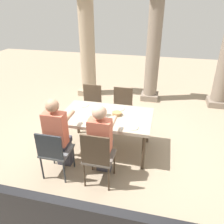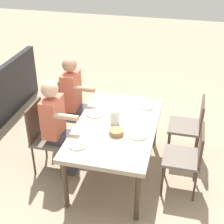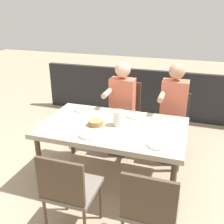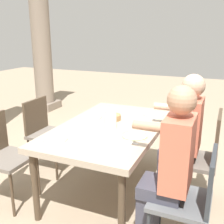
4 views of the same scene
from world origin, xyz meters
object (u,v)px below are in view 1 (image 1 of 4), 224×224
at_px(dining_table, 106,118).
at_px(stone_column_near, 87,48).
at_px(plate_3, 132,127).
at_px(diner_woman_green, 101,139).
at_px(chair_mid_north, 122,105).
at_px(plate_0, 83,105).
at_px(chair_west_north, 91,102).
at_px(stone_column_centre, 153,52).
at_px(water_pitcher, 103,112).
at_px(bread_basket, 117,114).
at_px(chair_mid_south, 98,156).
at_px(diner_man_white, 58,133).
at_px(plate_2, 118,108).
at_px(plate_1, 90,122).
at_px(chair_west_south, 54,151).

relative_size(dining_table, stone_column_near, 0.59).
bearing_deg(plate_3, diner_woman_green, -135.13).
height_order(chair_mid_north, plate_0, chair_mid_north).
relative_size(chair_west_north, stone_column_centre, 0.32).
bearing_deg(stone_column_near, plate_3, -59.36).
bearing_deg(water_pitcher, stone_column_centre, 76.26).
height_order(dining_table, stone_column_near, stone_column_near).
bearing_deg(plate_3, plate_0, 149.88).
bearing_deg(stone_column_near, bread_basket, -61.14).
bearing_deg(chair_west_north, chair_mid_north, -0.01).
height_order(chair_mid_south, diner_man_white, diner_man_white).
bearing_deg(plate_2, bread_basket, -83.13).
bearing_deg(chair_west_north, water_pitcher, -59.89).
bearing_deg(plate_2, plate_1, -119.41).
height_order(stone_column_centre, bread_basket, stone_column_centre).
relative_size(chair_west_north, diner_woman_green, 0.69).
relative_size(chair_mid_north, plate_3, 4.08).
relative_size(diner_man_white, plate_3, 6.09).
xyz_separation_m(plate_0, plate_3, (1.06, -0.62, -0.00)).
height_order(chair_west_north, stone_column_near, stone_column_near).
relative_size(chair_west_north, bread_basket, 5.24).
relative_size(plate_2, plate_3, 1.07).
height_order(diner_man_white, bread_basket, diner_man_white).
bearing_deg(plate_1, diner_man_white, -134.83).
distance_m(diner_woman_green, water_pitcher, 0.72).
distance_m(dining_table, chair_mid_north, 0.93).
distance_m(diner_woman_green, plate_0, 1.21).
bearing_deg(chair_west_north, diner_man_white, -89.90).
relative_size(diner_man_white, stone_column_centre, 0.48).
bearing_deg(chair_mid_south, plate_3, 56.16).
distance_m(plate_0, water_pitcher, 0.60).
xyz_separation_m(chair_west_south, stone_column_near, (-0.64, 3.54, 0.85)).
height_order(diner_man_white, water_pitcher, diner_man_white).
relative_size(dining_table, chair_mid_south, 1.71).
relative_size(stone_column_near, plate_3, 12.68).
distance_m(chair_mid_north, water_pitcher, 0.99).
relative_size(chair_mid_north, plate_2, 3.83).
bearing_deg(plate_2, chair_mid_north, 94.30).
bearing_deg(stone_column_centre, diner_man_white, -109.53).
bearing_deg(chair_mid_north, stone_column_near, 128.06).
bearing_deg(bread_basket, chair_west_north, 132.36).
bearing_deg(bread_basket, chair_mid_south, -94.50).
bearing_deg(plate_1, bread_basket, 44.40).
height_order(chair_mid_north, bread_basket, chair_mid_north).
bearing_deg(stone_column_near, chair_mid_north, -51.94).
height_order(plate_0, plate_1, same).
bearing_deg(diner_woman_green, chair_west_north, 113.63).
bearing_deg(chair_mid_south, plate_1, 117.73).
distance_m(chair_west_south, stone_column_centre, 3.83).
bearing_deg(chair_mid_south, chair_mid_north, 90.00).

